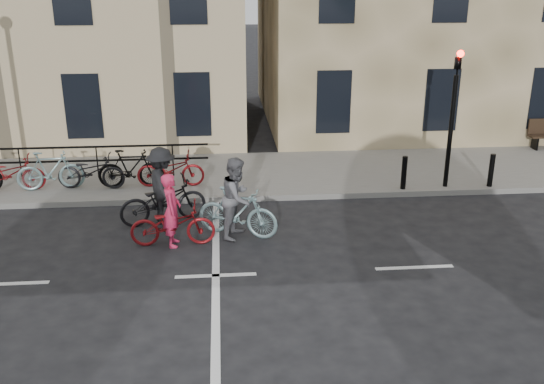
{
  "coord_description": "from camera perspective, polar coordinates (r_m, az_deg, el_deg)",
  "views": [
    {
      "loc": [
        0.19,
        -10.67,
        5.63
      ],
      "look_at": [
        1.26,
        1.69,
        1.1
      ],
      "focal_mm": 40.0,
      "sensor_mm": 36.0,
      "label": 1
    }
  ],
  "objects": [
    {
      "name": "cyclist_pink",
      "position": [
        13.26,
        -9.35,
        -2.69
      ],
      "size": [
        1.84,
        0.65,
        1.63
      ],
      "rotation": [
        0.0,
        0.0,
        1.58
      ],
      "color": "maroon",
      "rests_on": "ground"
    },
    {
      "name": "bollard_west",
      "position": [
        17.32,
        19.94,
        1.93
      ],
      "size": [
        0.14,
        0.14,
        0.9
      ],
      "primitive_type": "cylinder",
      "color": "black",
      "rests_on": "sidewalk"
    },
    {
      "name": "sidewalk",
      "position": [
        18.07,
        -18.08,
        1.13
      ],
      "size": [
        46.0,
        4.0,
        0.15
      ],
      "primitive_type": "cube",
      "color": "slate",
      "rests_on": "ground"
    },
    {
      "name": "traffic_light",
      "position": [
        16.48,
        16.74,
        8.1
      ],
      "size": [
        0.18,
        0.3,
        3.9
      ],
      "color": "black",
      "rests_on": "sidewalk"
    },
    {
      "name": "bollard_east",
      "position": [
        16.47,
        12.32,
        1.79
      ],
      "size": [
        0.14,
        0.14,
        0.9
      ],
      "primitive_type": "cylinder",
      "color": "black",
      "rests_on": "sidewalk"
    },
    {
      "name": "parked_bikes",
      "position": [
        17.1,
        -20.09,
        1.84
      ],
      "size": [
        8.3,
        1.23,
        1.05
      ],
      "color": "black",
      "rests_on": "sidewalk"
    },
    {
      "name": "cyclist_dark",
      "position": [
        14.44,
        -10.26,
        -0.15
      ],
      "size": [
        2.19,
        1.35,
        1.84
      ],
      "rotation": [
        0.0,
        0.0,
        1.9
      ],
      "color": "black",
      "rests_on": "ground"
    },
    {
      "name": "ground",
      "position": [
        12.07,
        -5.31,
        -7.85
      ],
      "size": [
        120.0,
        120.0,
        0.0
      ],
      "primitive_type": "plane",
      "color": "black",
      "rests_on": "ground"
    },
    {
      "name": "cyclist_grey",
      "position": [
        13.5,
        -3.28,
        -1.22
      ],
      "size": [
        1.95,
        1.25,
        1.83
      ],
      "rotation": [
        0.0,
        0.0,
        1.16
      ],
      "color": "#7C9FA2",
      "rests_on": "ground"
    }
  ]
}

